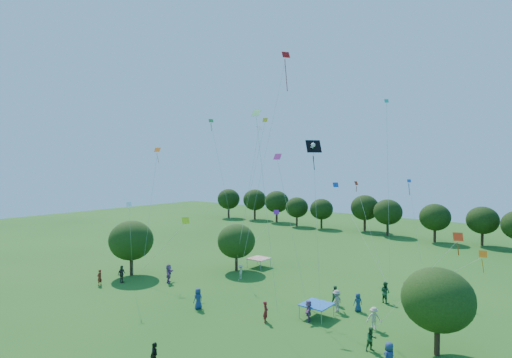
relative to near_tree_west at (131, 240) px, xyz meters
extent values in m
cylinder|color=#422B19|center=(0.00, 0.00, -2.96)|extent=(0.38, 0.38, 1.83)
ellipsoid|color=#203D11|center=(0.00, 0.00, 0.01)|extent=(4.83, 4.83, 4.34)
cylinder|color=#422B19|center=(7.76, 8.73, -3.08)|extent=(0.33, 0.33, 1.58)
ellipsoid|color=#203D11|center=(7.76, 8.73, -0.44)|extent=(4.37, 4.37, 3.93)
cylinder|color=#422B19|center=(31.43, 1.35, -3.02)|extent=(0.35, 0.35, 1.72)
ellipsoid|color=#203D11|center=(31.43, 1.35, -0.25)|extent=(4.48, 4.48, 4.03)
cylinder|color=#422B19|center=(-24.36, 42.37, -2.80)|extent=(0.44, 0.44, 2.15)
ellipsoid|color=black|center=(-24.36, 42.37, 0.47)|extent=(5.17, 5.17, 4.65)
cylinder|color=#422B19|center=(-17.89, 44.01, -2.79)|extent=(0.45, 0.45, 2.17)
ellipsoid|color=black|center=(-17.89, 44.01, 0.52)|extent=(5.22, 5.22, 4.70)
cylinder|color=#422B19|center=(-11.59, 43.67, -2.80)|extent=(0.44, 0.44, 2.15)
ellipsoid|color=black|center=(-11.59, 43.67, 0.48)|extent=(5.17, 5.17, 4.65)
cylinder|color=#422B19|center=(-5.01, 41.39, -2.94)|extent=(0.38, 0.38, 1.87)
ellipsoid|color=black|center=(-5.01, 41.39, -0.10)|extent=(4.48, 4.48, 4.03)
cylinder|color=#422B19|center=(0.21, 42.00, -2.95)|extent=(0.38, 0.38, 1.84)
ellipsoid|color=black|center=(0.21, 42.00, -0.15)|extent=(4.42, 4.42, 3.98)
cylinder|color=#422B19|center=(7.94, 44.40, -2.80)|extent=(0.44, 0.44, 2.14)
ellipsoid|color=black|center=(7.94, 44.40, 0.45)|extent=(5.14, 5.14, 4.63)
cylinder|color=#422B19|center=(13.04, 42.22, -2.86)|extent=(0.42, 0.42, 2.03)
ellipsoid|color=black|center=(13.04, 42.22, 0.22)|extent=(4.86, 4.86, 4.37)
cylinder|color=#422B19|center=(21.01, 41.11, -2.89)|extent=(0.40, 0.40, 1.96)
ellipsoid|color=black|center=(21.01, 41.11, 0.09)|extent=(4.71, 4.71, 4.24)
cylinder|color=#422B19|center=(27.39, 42.64, -2.92)|extent=(0.39, 0.39, 1.91)
ellipsoid|color=black|center=(27.39, 42.64, -0.01)|extent=(4.59, 4.59, 4.13)
cube|color=#C64117|center=(8.85, 11.57, -2.83)|extent=(2.20, 2.20, 0.08)
cylinder|color=#999999|center=(7.85, 10.57, -3.33)|extent=(0.05, 0.05, 1.10)
cylinder|color=#999999|center=(9.85, 10.57, -3.33)|extent=(0.05, 0.05, 1.10)
cylinder|color=#999999|center=(7.85, 12.57, -3.33)|extent=(0.05, 0.05, 1.10)
cylinder|color=#999999|center=(9.85, 12.57, -3.33)|extent=(0.05, 0.05, 1.10)
cube|color=blue|center=(22.19, 2.10, -2.83)|extent=(2.20, 2.20, 0.08)
cylinder|color=#999999|center=(21.19, 1.10, -3.33)|extent=(0.05, 0.05, 1.10)
cylinder|color=#999999|center=(23.19, 1.10, -3.33)|extent=(0.05, 0.05, 1.10)
cylinder|color=#999999|center=(21.19, 3.10, -3.33)|extent=(0.05, 0.05, 1.10)
cylinder|color=#999999|center=(23.19, 3.10, -3.33)|extent=(0.05, 0.05, 1.10)
imported|color=black|center=(18.97, -11.26, -3.01)|extent=(0.69, 0.49, 1.73)
imported|color=navy|center=(24.23, 5.38, -3.11)|extent=(0.80, 0.84, 1.53)
imported|color=maroon|center=(0.67, -4.18, -3.07)|extent=(0.56, 0.69, 1.60)
imported|color=#214E2F|center=(22.06, 5.61, -3.05)|extent=(0.91, 0.87, 1.66)
imported|color=beige|center=(26.72, 2.65, -3.03)|extent=(1.19, 1.05, 1.69)
imported|color=#38312D|center=(26.44, 10.42, -3.00)|extent=(0.79, 1.12, 1.74)
imported|color=#92558B|center=(22.07, 1.04, -3.06)|extent=(1.24, 1.59, 1.63)
imported|color=navy|center=(13.39, -2.53, -3.00)|extent=(0.54, 0.90, 1.75)
imported|color=maroon|center=(29.65, 12.20, -3.05)|extent=(0.70, 0.73, 1.65)
imported|color=#255732|center=(25.20, 8.90, -2.94)|extent=(1.04, 0.80, 1.87)
imported|color=#AC9789|center=(22.86, 4.21, -2.96)|extent=(0.69, 1.25, 1.82)
imported|color=#433F36|center=(1.62, -2.28, -2.99)|extent=(0.75, 1.14, 1.78)
imported|color=#895089|center=(5.42, 0.80, -2.92)|extent=(1.54, 1.82, 1.91)
imported|color=navy|center=(29.81, -2.68, -2.98)|extent=(0.67, 0.97, 1.80)
imported|color=maroon|center=(19.61, -1.25, -3.06)|extent=(0.64, 0.73, 1.64)
imported|color=#265A2C|center=(27.91, -0.73, -3.09)|extent=(0.80, 0.87, 1.57)
imported|color=#B2B18E|center=(10.27, 6.55, -3.12)|extent=(1.03, 0.98, 1.50)
cube|color=black|center=(21.23, 3.13, 9.86)|extent=(1.33, 1.35, 1.05)
cube|color=black|center=(21.23, 3.18, 8.50)|extent=(0.07, 0.27, 1.18)
sphere|color=white|center=(21.23, 3.07, 9.96)|extent=(0.38, 0.38, 0.38)
cylinder|color=white|center=(21.23, 3.07, 9.68)|extent=(0.27, 0.53, 0.34)
cylinder|color=white|center=(21.23, 3.07, 9.68)|extent=(0.27, 0.53, 0.34)
cylinder|color=beige|center=(22.07, 2.26, 3.39)|extent=(1.71, 1.76, 11.93)
cube|color=red|center=(16.20, 6.41, 18.90)|extent=(0.73, 0.82, 0.64)
cube|color=red|center=(16.20, 6.46, 16.95)|extent=(0.17, 0.64, 2.94)
cylinder|color=beige|center=(14.96, 4.33, 8.01)|extent=(2.49, 4.18, 21.18)
cube|color=red|center=(32.45, 1.82, 3.82)|extent=(0.66, 0.54, 0.48)
cube|color=red|center=(32.45, 1.87, 3.03)|extent=(0.13, 0.20, 0.84)
cylinder|color=beige|center=(30.17, 0.87, 0.50)|extent=(4.59, 1.92, 6.16)
cube|color=#F0590C|center=(0.85, 3.00, 10.07)|extent=(0.78, 0.73, 0.48)
cube|color=#F0590C|center=(0.85, 3.05, 9.10)|extent=(0.11, 0.26, 1.13)
cylinder|color=beige|center=(2.24, 0.92, 3.61)|extent=(2.81, 4.17, 12.39)
cube|color=#EBFF16|center=(8.20, 0.70, 2.85)|extent=(0.65, 0.78, 0.61)
cylinder|color=beige|center=(5.79, -0.18, -0.01)|extent=(4.83, 1.76, 5.14)
cube|color=#188534|center=(3.89, 8.57, 13.64)|extent=(0.61, 0.65, 0.42)
cube|color=#188534|center=(3.89, 8.62, 12.83)|extent=(0.09, 0.22, 0.92)
cylinder|color=beige|center=(6.38, 8.28, 5.42)|extent=(5.00, 0.61, 16.00)
cube|color=blue|center=(25.46, 14.23, 6.77)|extent=(0.40, 0.35, 0.30)
cube|color=blue|center=(25.46, 14.28, 5.95)|extent=(0.13, 0.27, 1.19)
cylinder|color=beige|center=(26.63, 12.89, 2.03)|extent=(2.38, 2.71, 9.21)
cube|color=#77178C|center=(8.03, 16.23, 2.24)|extent=(0.80, 0.77, 0.54)
cylinder|color=beige|center=(8.35, 12.24, -0.31)|extent=(0.65, 8.00, 4.54)
cube|color=white|center=(6.57, -4.60, 4.76)|extent=(0.40, 0.49, 0.38)
cube|color=white|center=(6.57, -4.55, 4.13)|extent=(0.10, 0.17, 0.70)
cylinder|color=beige|center=(5.19, -3.52, 1.00)|extent=(2.78, 2.18, 7.16)
cube|color=#0CBD9F|center=(24.18, 11.42, 14.33)|extent=(0.41, 0.37, 0.35)
cylinder|color=beige|center=(24.60, 10.98, 5.80)|extent=(0.86, 0.90, 16.75)
cube|color=red|center=(19.54, 15.12, 6.35)|extent=(0.32, 0.49, 0.41)
cube|color=red|center=(19.54, 15.17, 5.74)|extent=(0.13, 0.16, 0.65)
cylinder|color=beige|center=(22.13, 12.66, 1.79)|extent=(5.21, 4.96, 8.75)
cube|color=orange|center=(32.23, 12.28, 0.86)|extent=(0.67, 0.48, 0.53)
cube|color=orange|center=(32.23, 12.33, -0.15)|extent=(0.19, 0.27, 1.24)
cylinder|color=beige|center=(29.97, 11.69, -0.99)|extent=(4.53, 1.20, 3.19)
cube|color=gold|center=(14.05, 5.94, 12.78)|extent=(0.54, 0.41, 0.42)
cylinder|color=beige|center=(11.23, 6.86, 5.01)|extent=(5.67, 1.86, 15.17)
cube|color=green|center=(20.97, -4.14, 11.89)|extent=(0.63, 0.45, 0.46)
cylinder|color=beige|center=(21.24, -3.20, 4.53)|extent=(0.55, 1.89, 14.22)
cube|color=#124AB7|center=(16.54, 16.15, 6.04)|extent=(0.70, 0.69, 0.52)
cylinder|color=beige|center=(20.68, 13.28, 1.60)|extent=(8.31, 5.76, 8.37)
cube|color=#831568|center=(17.95, 2.61, 9.05)|extent=(0.69, 0.49, 0.52)
cylinder|color=beige|center=(19.43, 2.52, 3.10)|extent=(2.96, 0.20, 11.36)
cube|color=silver|center=(13.73, 5.34, 11.98)|extent=(0.63, 0.69, 0.42)
cylinder|color=beige|center=(11.20, 6.55, 4.58)|extent=(5.09, 2.43, 14.32)
camera|label=1|loc=(38.08, -25.54, 8.32)|focal=28.00mm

